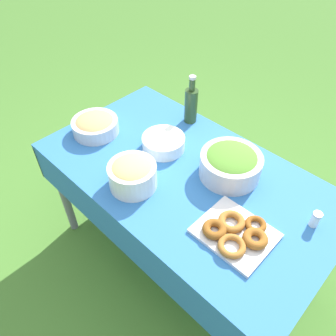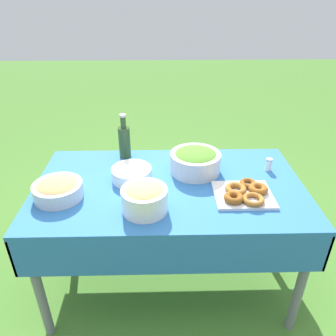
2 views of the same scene
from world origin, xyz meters
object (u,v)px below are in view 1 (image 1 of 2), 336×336
object	(u,v)px
plate_stack	(163,143)
bread_bowl	(95,125)
salad_bowl	(231,163)
pasta_bowl	(132,174)
donut_platter	(236,233)
olive_oil_bottle	(191,104)

from	to	relation	value
plate_stack	bread_bowl	world-z (taller)	bread_bowl
salad_bowl	plate_stack	bearing A→B (deg)	12.93
pasta_bowl	donut_platter	size ratio (longest dim) A/B	0.75
salad_bowl	pasta_bowl	size ratio (longest dim) A/B	1.31
salad_bowl	donut_platter	world-z (taller)	salad_bowl
salad_bowl	bread_bowl	xyz separation A→B (m)	(0.73, 0.25, -0.02)
donut_platter	plate_stack	bearing A→B (deg)	-17.22
pasta_bowl	bread_bowl	distance (m)	0.47
pasta_bowl	donut_platter	xyz separation A→B (m)	(-0.51, -0.10, -0.05)
pasta_bowl	donut_platter	world-z (taller)	pasta_bowl
bread_bowl	salad_bowl	bearing A→B (deg)	-161.27
salad_bowl	bread_bowl	size ratio (longest dim) A/B	1.16
pasta_bowl	olive_oil_bottle	distance (m)	0.59
pasta_bowl	plate_stack	size ratio (longest dim) A/B	1.00
pasta_bowl	bread_bowl	size ratio (longest dim) A/B	0.88
plate_stack	olive_oil_bottle	xyz separation A→B (m)	(0.06, -0.28, 0.08)
salad_bowl	donut_platter	bearing A→B (deg)	130.73
donut_platter	olive_oil_bottle	world-z (taller)	olive_oil_bottle
pasta_bowl	olive_oil_bottle	xyz separation A→B (m)	(0.15, -0.57, 0.04)
bread_bowl	pasta_bowl	bearing A→B (deg)	164.85
pasta_bowl	donut_platter	bearing A→B (deg)	-168.79
donut_platter	bread_bowl	xyz separation A→B (m)	(0.96, -0.02, 0.03)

